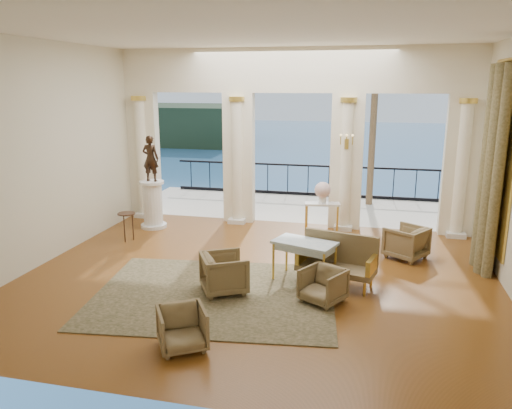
% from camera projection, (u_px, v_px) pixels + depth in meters
% --- Properties ---
extents(floor, '(9.00, 9.00, 0.00)m').
position_uv_depth(floor, '(258.00, 277.00, 9.61)').
color(floor, '#4C2D0B').
rests_on(floor, ground).
extents(room_walls, '(9.00, 9.00, 9.00)m').
position_uv_depth(room_walls, '(242.00, 133.00, 7.86)').
color(room_walls, beige).
rests_on(room_walls, ground).
extents(arcade, '(9.00, 0.56, 4.50)m').
position_uv_depth(arcade, '(292.00, 126.00, 12.60)').
color(arcade, '#F1E4C8').
rests_on(arcade, ground).
extents(terrace, '(10.00, 3.60, 0.10)m').
position_uv_depth(terrace, '(301.00, 208.00, 15.10)').
color(terrace, beige).
rests_on(terrace, ground).
extents(balustrade, '(9.00, 0.06, 1.03)m').
position_uv_depth(balustrade, '(308.00, 183.00, 16.51)').
color(balustrade, black).
rests_on(balustrade, terrace).
extents(palm_tree, '(2.00, 2.00, 4.50)m').
position_uv_depth(palm_tree, '(376.00, 67.00, 14.43)').
color(palm_tree, '#4C3823').
rests_on(palm_tree, terrace).
extents(headland, '(22.00, 18.00, 6.00)m').
position_uv_depth(headland, '(177.00, 123.00, 83.16)').
color(headland, black).
rests_on(headland, sea).
extents(sea, '(160.00, 160.00, 0.00)m').
position_uv_depth(sea, '(357.00, 155.00, 67.77)').
color(sea, '#1A4F82').
rests_on(sea, ground).
extents(curtain, '(0.33, 1.40, 4.09)m').
position_uv_depth(curtain, '(492.00, 170.00, 9.59)').
color(curtain, '#484023').
rests_on(curtain, ground).
extents(window_frame, '(0.04, 1.60, 3.40)m').
position_uv_depth(window_frame, '(503.00, 166.00, 9.53)').
color(window_frame, gold).
rests_on(window_frame, room_walls).
extents(wall_sconce, '(0.30, 0.11, 0.33)m').
position_uv_depth(wall_sconce, '(347.00, 143.00, 12.08)').
color(wall_sconce, gold).
rests_on(wall_sconce, arcade).
extents(rug, '(4.54, 3.73, 0.02)m').
position_uv_depth(rug, '(215.00, 294.00, 8.83)').
color(rug, '#293018').
rests_on(rug, ground).
extents(armchair_a, '(0.86, 0.85, 0.66)m').
position_uv_depth(armchair_a, '(182.00, 327.00, 6.98)').
color(armchair_a, '#453C21').
rests_on(armchair_a, ground).
extents(armchair_b, '(0.86, 0.84, 0.66)m').
position_uv_depth(armchair_b, '(323.00, 284.00, 8.46)').
color(armchair_b, '#453C21').
rests_on(armchair_b, ground).
extents(armchair_c, '(0.99, 1.01, 0.77)m').
position_uv_depth(armchair_c, '(406.00, 241.00, 10.59)').
color(armchair_c, '#453C21').
rests_on(armchair_c, ground).
extents(armchair_d, '(0.99, 1.01, 0.78)m').
position_uv_depth(armchair_d, '(224.00, 271.00, 8.86)').
color(armchair_d, '#453C21').
rests_on(armchair_d, ground).
extents(settee, '(1.52, 0.93, 0.94)m').
position_uv_depth(settee, '(338.00, 260.00, 9.23)').
color(settee, '#453C21').
rests_on(settee, ground).
extents(game_table, '(1.28, 0.96, 0.78)m').
position_uv_depth(game_table, '(304.00, 246.00, 9.28)').
color(game_table, '#9BB4C4').
rests_on(game_table, ground).
extents(pedestal, '(0.67, 0.67, 1.22)m').
position_uv_depth(pedestal, '(153.00, 205.00, 12.80)').
color(pedestal, silver).
rests_on(pedestal, ground).
extents(statue, '(0.43, 0.28, 1.16)m').
position_uv_depth(statue, '(151.00, 158.00, 12.51)').
color(statue, black).
rests_on(statue, pedestal).
extents(console_table, '(0.90, 0.47, 0.81)m').
position_uv_depth(console_table, '(322.00, 208.00, 12.13)').
color(console_table, silver).
rests_on(console_table, ground).
extents(urn, '(0.39, 0.39, 0.52)m').
position_uv_depth(urn, '(323.00, 191.00, 12.03)').
color(urn, white).
rests_on(urn, console_table).
extents(side_table, '(0.41, 0.41, 0.67)m').
position_uv_depth(side_table, '(127.00, 217.00, 11.72)').
color(side_table, black).
rests_on(side_table, ground).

